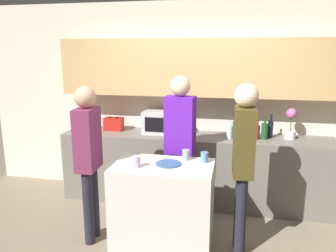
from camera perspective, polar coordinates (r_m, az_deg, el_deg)
The scene contains 20 objects.
back_wall at distance 4.54m, azimuth 5.34°, elevation 6.54°, with size 6.40×0.40×2.70m.
back_counter at distance 4.52m, azimuth 4.68°, elevation -7.42°, with size 3.60×0.62×0.94m.
kitchen_island at distance 3.53m, azimuth -0.83°, elevation -13.71°, with size 1.02×0.63×0.90m.
microwave at distance 4.49m, azimuth -0.86°, elevation 0.71°, with size 0.52×0.39×0.30m.
toaster at distance 4.71m, azimuth -9.42°, elevation 0.36°, with size 0.26×0.16×0.18m.
potted_plant at distance 4.44m, azimuth 20.60°, elevation 0.38°, with size 0.14×0.14×0.40m.
bottle_0 at distance 4.26m, azimuth 10.66°, elevation -1.06°, with size 0.07×0.07×0.22m.
bottle_1 at distance 4.42m, azimuth 11.72°, elevation -0.40°, with size 0.09×0.09×0.27m.
bottle_2 at distance 4.42m, azimuth 13.05°, elevation -0.44°, with size 0.07×0.07×0.27m.
bottle_3 at distance 4.34m, azimuth 13.97°, elevation -0.48°, with size 0.07×0.07×0.32m.
bottle_4 at distance 4.31m, azimuth 15.26°, elevation -1.00°, with size 0.07×0.07×0.25m.
bottle_5 at distance 4.34m, azimuth 16.45°, elevation -0.82°, with size 0.08×0.08×0.28m.
bottle_6 at distance 4.43m, azimuth 17.40°, elevation -0.47°, with size 0.07×0.07×0.31m.
plate_on_island at distance 3.36m, azimuth 0.10°, elevation -6.58°, with size 0.26×0.26×0.01m.
cup_0 at distance 3.49m, azimuth 3.15°, elevation -5.04°, with size 0.08×0.08×0.11m.
cup_1 at distance 3.28m, azimuth -5.54°, elevation -6.22°, with size 0.08×0.08×0.11m.
cup_2 at distance 3.44m, azimuth 6.35°, elevation -5.40°, with size 0.08×0.08×0.11m.
person_left at distance 3.83m, azimuth 2.10°, elevation -1.79°, with size 0.36×0.23×1.76m.
person_center at distance 3.28m, azimuth 12.96°, elevation -4.92°, with size 0.23×0.35×1.74m.
person_right at distance 3.52m, azimuth -13.72°, elevation -4.34°, with size 0.22×0.35×1.69m.
Camera 1 is at (0.49, -2.83, 2.02)m, focal length 35.00 mm.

